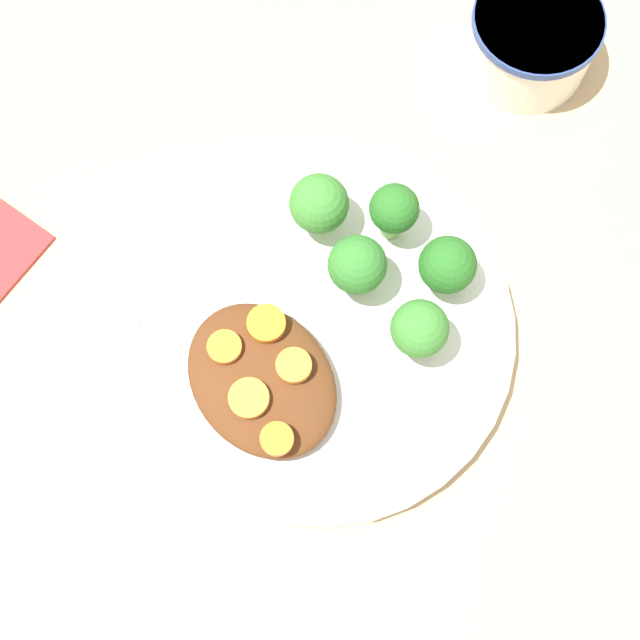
# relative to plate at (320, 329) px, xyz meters

# --- Properties ---
(ground_plane) EXTENTS (4.00, 4.00, 0.00)m
(ground_plane) POSITION_rel_plate_xyz_m (0.00, 0.00, -0.01)
(ground_plane) COLOR tan
(plate) EXTENTS (0.26, 0.26, 0.02)m
(plate) POSITION_rel_plate_xyz_m (0.00, 0.00, 0.00)
(plate) COLOR white
(plate) RESTS_ON ground_plane
(dip_bowl) EXTENTS (0.09, 0.09, 0.05)m
(dip_bowl) POSITION_rel_plate_xyz_m (-0.08, 0.25, 0.02)
(dip_bowl) COLOR white
(dip_bowl) RESTS_ON ground_plane
(stew_mound) EXTENTS (0.11, 0.09, 0.02)m
(stew_mound) POSITION_rel_plate_xyz_m (0.01, -0.05, 0.02)
(stew_mound) COLOR #5B3319
(stew_mound) RESTS_ON plate
(broccoli_floret_0) EXTENTS (0.04, 0.04, 0.05)m
(broccoli_floret_0) POSITION_rel_plate_xyz_m (-0.06, 0.04, 0.04)
(broccoli_floret_0) COLOR #7FA85B
(broccoli_floret_0) RESTS_ON plate
(broccoli_floret_1) EXTENTS (0.03, 0.03, 0.05)m
(broccoli_floret_1) POSITION_rel_plate_xyz_m (-0.03, 0.08, 0.04)
(broccoli_floret_1) COLOR #7FA85B
(broccoli_floret_1) RESTS_ON plate
(broccoli_floret_2) EXTENTS (0.04, 0.04, 0.05)m
(broccoli_floret_2) POSITION_rel_plate_xyz_m (0.05, 0.04, 0.04)
(broccoli_floret_2) COLOR #759E51
(broccoli_floret_2) RESTS_ON plate
(broccoli_floret_3) EXTENTS (0.04, 0.04, 0.05)m
(broccoli_floret_3) POSITION_rel_plate_xyz_m (-0.01, 0.04, 0.04)
(broccoli_floret_3) COLOR #759E51
(broccoli_floret_3) RESTS_ON plate
(broccoli_floret_4) EXTENTS (0.04, 0.04, 0.05)m
(broccoli_floret_4) POSITION_rel_plate_xyz_m (0.02, 0.08, 0.04)
(broccoli_floret_4) COLOR #7FA85B
(broccoli_floret_4) RESTS_ON plate
(carrot_slice_0) EXTENTS (0.02, 0.02, 0.01)m
(carrot_slice_0) POSITION_rel_plate_xyz_m (0.02, -0.03, 0.03)
(carrot_slice_0) COLOR orange
(carrot_slice_0) RESTS_ON stew_mound
(carrot_slice_1) EXTENTS (0.02, 0.02, 0.00)m
(carrot_slice_1) POSITION_rel_plate_xyz_m (-0.02, -0.06, 0.03)
(carrot_slice_1) COLOR orange
(carrot_slice_1) RESTS_ON stew_mound
(carrot_slice_2) EXTENTS (0.02, 0.02, 0.01)m
(carrot_slice_2) POSITION_rel_plate_xyz_m (0.05, -0.07, 0.03)
(carrot_slice_2) COLOR orange
(carrot_slice_2) RESTS_ON stew_mound
(carrot_slice_3) EXTENTS (0.03, 0.03, 0.01)m
(carrot_slice_3) POSITION_rel_plate_xyz_m (0.02, -0.07, 0.03)
(carrot_slice_3) COLOR orange
(carrot_slice_3) RESTS_ON stew_mound
(carrot_slice_4) EXTENTS (0.02, 0.02, 0.01)m
(carrot_slice_4) POSITION_rel_plate_xyz_m (-0.02, -0.03, 0.03)
(carrot_slice_4) COLOR orange
(carrot_slice_4) RESTS_ON stew_mound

